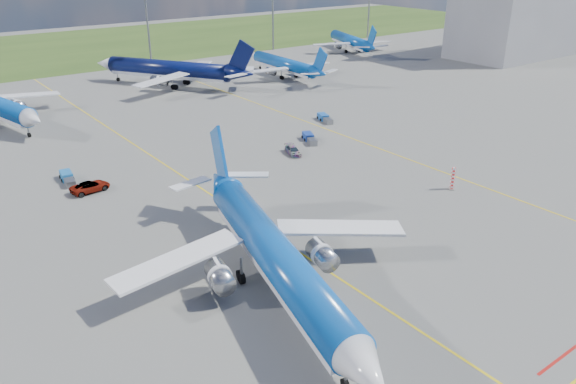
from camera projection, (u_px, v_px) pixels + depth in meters
ground at (344, 282)px, 52.99m from camera, size 400.00×400.00×0.00m
taxiway_lines at (203, 188)px, 73.39m from camera, size 60.25×160.00×0.02m
floodlight_masts at (68, 21)px, 134.08m from camera, size 202.20×0.50×22.70m
terminal_building at (521, 8)px, 157.56m from camera, size 42.00×22.00×26.00m
warning_post at (453, 179)px, 72.52m from camera, size 0.50×0.50×3.00m
bg_jet_n at (170, 86)px, 127.13m from camera, size 49.41×52.46×10.97m
bg_jet_ne at (284, 77)px, 136.21m from camera, size 27.19×34.72×8.75m
bg_jet_ene at (350, 51)px, 169.36m from camera, size 36.47×41.46×9.06m
main_airliner at (276, 291)px, 51.57m from camera, size 39.92×46.87×10.60m
service_car_b at (90, 187)px, 72.17m from camera, size 5.28×2.91×1.40m
service_car_c at (293, 151)px, 85.16m from camera, size 2.85×4.44×1.20m
baggage_tug_w at (309, 138)px, 90.93m from camera, size 3.14×5.04×1.10m
baggage_tug_c at (68, 178)px, 75.30m from camera, size 1.89×5.04×1.10m
baggage_tug_e at (325, 118)px, 101.48m from camera, size 2.79×5.01×1.09m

